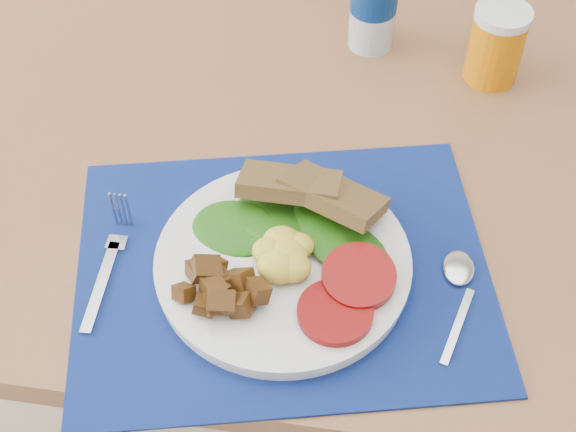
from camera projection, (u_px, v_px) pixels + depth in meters
The scene contains 6 objects.
table at pixel (335, 167), 1.17m from camera, with size 1.40×0.90×0.75m.
placemat at pixel (283, 270), 0.95m from camera, with size 0.48×0.38×0.00m, color black.
breakfast_plate at pixel (277, 261), 0.93m from camera, with size 0.30×0.30×0.07m.
fork at pixel (111, 258), 0.95m from camera, with size 0.03×0.18×0.00m.
spoon at pixel (458, 288), 0.93m from camera, with size 0.04×0.16×0.00m.
juice_glass at pixel (496, 46), 1.14m from camera, with size 0.08×0.08×0.11m, color #CD7105.
Camera 1 is at (0.05, -0.61, 1.52)m, focal length 50.00 mm.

